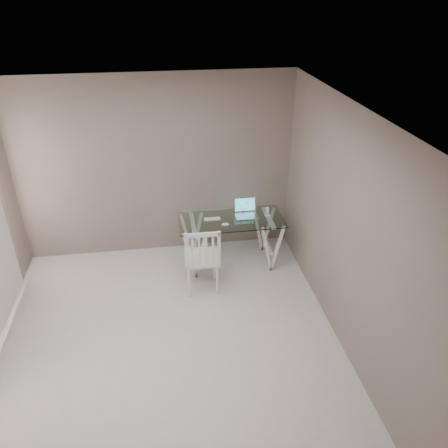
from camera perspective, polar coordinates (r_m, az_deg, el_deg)
The scene contains 7 objects.
room at distance 4.28m, azimuth -9.41°, elevation 0.56°, with size 4.50×4.52×2.71m.
desk at distance 6.42m, azimuth 0.91°, elevation -2.23°, with size 1.50×0.70×0.75m.
chair at distance 5.76m, azimuth -2.85°, elevation -4.34°, with size 0.47×0.47×1.00m.
laptop at distance 6.36m, azimuth 2.87°, elevation 1.71°, with size 0.33×0.29×0.23m.
keyboard at distance 6.25m, azimuth -1.58°, elevation 0.66°, with size 0.25×0.11×0.01m, color silver.
mouse at distance 6.08m, azimuth 0.16°, elevation -0.05°, with size 0.10×0.06×0.03m, color silver.
phone_dock at distance 6.37m, azimuth 5.65°, elevation 1.46°, with size 0.08×0.08×0.14m.
Camera 1 is at (0.06, -3.74, 3.75)m, focal length 35.00 mm.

